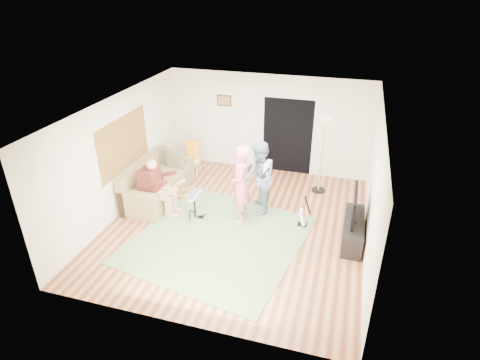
{
  "coord_description": "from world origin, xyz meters",
  "views": [
    {
      "loc": [
        2.19,
        -7.2,
        5.01
      ],
      "look_at": [
        -0.01,
        0.3,
        0.96
      ],
      "focal_mm": 30.0,
      "sensor_mm": 36.0,
      "label": 1
    }
  ],
  "objects_px": {
    "sofa": "(156,185)",
    "guitarist": "(259,179)",
    "tv_cabinet": "(353,230)",
    "television": "(354,205)",
    "torchiere_lamp": "(323,142)",
    "guitar_spare": "(303,217)",
    "drum_kit": "(195,207)",
    "dining_chair": "(193,163)",
    "singer": "(241,185)"
  },
  "relations": [
    {
      "from": "guitarist",
      "to": "television",
      "type": "xyz_separation_m",
      "value": [
        2.12,
        -0.55,
        -0.03
      ]
    },
    {
      "from": "singer",
      "to": "dining_chair",
      "type": "xyz_separation_m",
      "value": [
        -1.92,
        1.84,
        -0.56
      ]
    },
    {
      "from": "guitarist",
      "to": "torchiere_lamp",
      "type": "height_order",
      "value": "torchiere_lamp"
    },
    {
      "from": "television",
      "to": "guitarist",
      "type": "bearing_deg",
      "value": 165.57
    },
    {
      "from": "tv_cabinet",
      "to": "television",
      "type": "xyz_separation_m",
      "value": [
        -0.05,
        0.0,
        0.6
      ]
    },
    {
      "from": "torchiere_lamp",
      "to": "singer",
      "type": "bearing_deg",
      "value": -130.04
    },
    {
      "from": "guitarist",
      "to": "guitar_spare",
      "type": "bearing_deg",
      "value": 60.34
    },
    {
      "from": "sofa",
      "to": "singer",
      "type": "distance_m",
      "value": 2.43
    },
    {
      "from": "dining_chair",
      "to": "television",
      "type": "relative_size",
      "value": 0.86
    },
    {
      "from": "tv_cabinet",
      "to": "singer",
      "type": "bearing_deg",
      "value": 176.87
    },
    {
      "from": "guitarist",
      "to": "television",
      "type": "distance_m",
      "value": 2.19
    },
    {
      "from": "sofa",
      "to": "drum_kit",
      "type": "height_order",
      "value": "sofa"
    },
    {
      "from": "drum_kit",
      "to": "torchiere_lamp",
      "type": "xyz_separation_m",
      "value": [
        2.57,
        2.08,
        1.07
      ]
    },
    {
      "from": "guitarist",
      "to": "drum_kit",
      "type": "bearing_deg",
      "value": -79.29
    },
    {
      "from": "torchiere_lamp",
      "to": "television",
      "type": "distance_m",
      "value": 2.23
    },
    {
      "from": "guitar_spare",
      "to": "dining_chair",
      "type": "distance_m",
      "value": 3.73
    },
    {
      "from": "singer",
      "to": "television",
      "type": "relative_size",
      "value": 1.66
    },
    {
      "from": "sofa",
      "to": "drum_kit",
      "type": "relative_size",
      "value": 3.57
    },
    {
      "from": "sofa",
      "to": "guitarist",
      "type": "height_order",
      "value": "guitarist"
    },
    {
      "from": "sofa",
      "to": "singer",
      "type": "relative_size",
      "value": 1.3
    },
    {
      "from": "drum_kit",
      "to": "guitarist",
      "type": "xyz_separation_m",
      "value": [
        1.33,
        0.64,
        0.59
      ]
    },
    {
      "from": "drum_kit",
      "to": "dining_chair",
      "type": "bearing_deg",
      "value": 113.42
    },
    {
      "from": "guitar_spare",
      "to": "television",
      "type": "distance_m",
      "value": 1.24
    },
    {
      "from": "torchiere_lamp",
      "to": "tv_cabinet",
      "type": "height_order",
      "value": "torchiere_lamp"
    },
    {
      "from": "torchiere_lamp",
      "to": "dining_chair",
      "type": "bearing_deg",
      "value": -179.78
    },
    {
      "from": "dining_chair",
      "to": "tv_cabinet",
      "type": "relative_size",
      "value": 0.66
    },
    {
      "from": "drum_kit",
      "to": "television",
      "type": "bearing_deg",
      "value": 1.62
    },
    {
      "from": "singer",
      "to": "drum_kit",
      "type": "bearing_deg",
      "value": -91.98
    },
    {
      "from": "guitarist",
      "to": "tv_cabinet",
      "type": "height_order",
      "value": "guitarist"
    },
    {
      "from": "sofa",
      "to": "television",
      "type": "bearing_deg",
      "value": -6.63
    },
    {
      "from": "sofa",
      "to": "drum_kit",
      "type": "bearing_deg",
      "value": -26.51
    },
    {
      "from": "drum_kit",
      "to": "tv_cabinet",
      "type": "xyz_separation_m",
      "value": [
        3.5,
        0.1,
        -0.03
      ]
    },
    {
      "from": "tv_cabinet",
      "to": "television",
      "type": "bearing_deg",
      "value": 180.0
    },
    {
      "from": "singer",
      "to": "torchiere_lamp",
      "type": "xyz_separation_m",
      "value": [
        1.55,
        1.85,
        0.46
      ]
    },
    {
      "from": "tv_cabinet",
      "to": "drum_kit",
      "type": "bearing_deg",
      "value": -178.4
    },
    {
      "from": "guitar_spare",
      "to": "tv_cabinet",
      "type": "bearing_deg",
      "value": -13.71
    },
    {
      "from": "guitar_spare",
      "to": "tv_cabinet",
      "type": "height_order",
      "value": "guitar_spare"
    },
    {
      "from": "guitar_spare",
      "to": "television",
      "type": "relative_size",
      "value": 0.71
    },
    {
      "from": "dining_chair",
      "to": "singer",
      "type": "bearing_deg",
      "value": -52.72
    },
    {
      "from": "sofa",
      "to": "tv_cabinet",
      "type": "xyz_separation_m",
      "value": [
        4.8,
        -0.55,
        -0.06
      ]
    },
    {
      "from": "sofa",
      "to": "tv_cabinet",
      "type": "bearing_deg",
      "value": -6.56
    },
    {
      "from": "drum_kit",
      "to": "guitarist",
      "type": "relative_size",
      "value": 0.37
    },
    {
      "from": "guitarist",
      "to": "dining_chair",
      "type": "relative_size",
      "value": 1.9
    },
    {
      "from": "dining_chair",
      "to": "television",
      "type": "bearing_deg",
      "value": -33.35
    },
    {
      "from": "sofa",
      "to": "singer",
      "type": "height_order",
      "value": "singer"
    },
    {
      "from": "drum_kit",
      "to": "guitar_spare",
      "type": "bearing_deg",
      "value": 8.49
    },
    {
      "from": "singer",
      "to": "guitarist",
      "type": "distance_m",
      "value": 0.51
    },
    {
      "from": "sofa",
      "to": "dining_chair",
      "type": "relative_size",
      "value": 2.51
    },
    {
      "from": "drum_kit",
      "to": "dining_chair",
      "type": "height_order",
      "value": "dining_chair"
    },
    {
      "from": "singer",
      "to": "tv_cabinet",
      "type": "relative_size",
      "value": 1.27
    }
  ]
}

